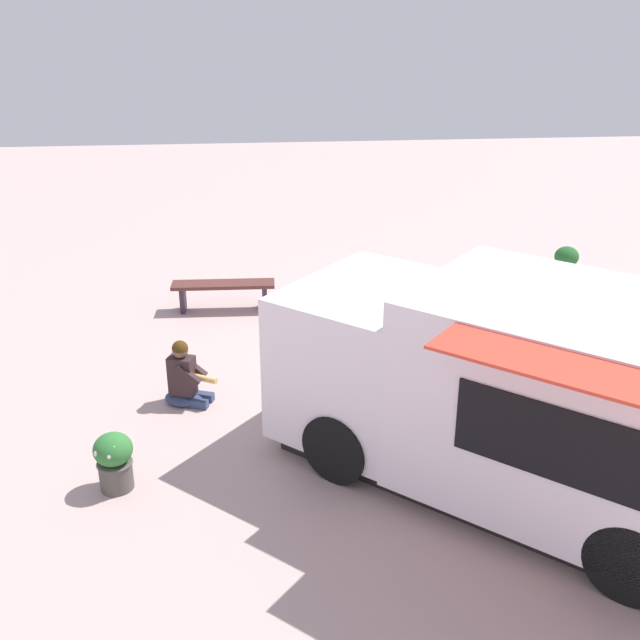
% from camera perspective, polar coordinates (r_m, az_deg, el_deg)
% --- Properties ---
extents(ground_plane, '(40.00, 40.00, 0.00)m').
position_cam_1_polar(ground_plane, '(10.58, 9.72, -5.19)').
color(ground_plane, '#BC9F9B').
extents(food_truck, '(5.47, 5.16, 2.33)m').
position_cam_1_polar(food_truck, '(8.12, 15.86, -6.02)').
color(food_truck, white).
rests_on(food_truck, ground_plane).
extents(person_customer, '(0.80, 0.59, 0.90)m').
position_cam_1_polar(person_customer, '(10.09, -10.33, -4.46)').
color(person_customer, navy).
rests_on(person_customer, ground_plane).
extents(planter_flowering_near, '(0.43, 0.43, 0.68)m').
position_cam_1_polar(planter_flowering_near, '(8.56, -15.51, -10.27)').
color(planter_flowering_near, '#4E4B45').
rests_on(planter_flowering_near, ground_plane).
extents(planter_flowering_far, '(0.47, 0.47, 0.69)m').
position_cam_1_polar(planter_flowering_far, '(15.05, 18.32, 4.11)').
color(planter_flowering_far, silver).
rests_on(planter_flowering_far, ground_plane).
extents(plaza_bench, '(1.79, 0.46, 0.50)m').
position_cam_1_polar(plaza_bench, '(13.00, -7.41, 2.35)').
color(plaza_bench, '#542D28').
rests_on(plaza_bench, ground_plane).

